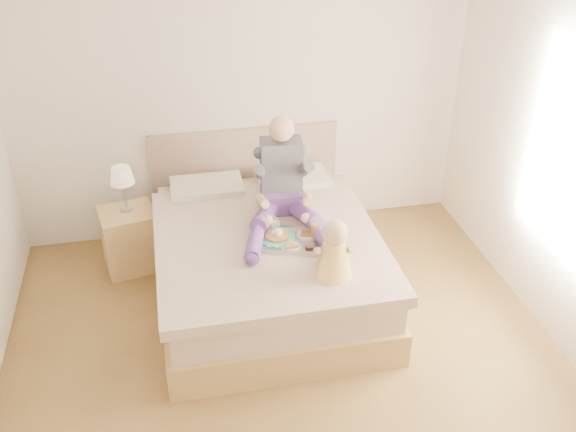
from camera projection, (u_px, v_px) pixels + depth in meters
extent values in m
cube|color=brown|center=(292.00, 379.00, 4.45)|extent=(4.00, 4.20, 0.01)
cube|color=white|center=(242.00, 90.00, 5.51)|extent=(4.00, 0.02, 2.70)
cube|color=#AA894F|center=(266.00, 277.00, 5.23)|extent=(1.68, 2.13, 0.28)
cube|color=#CCB197|center=(265.00, 251.00, 5.09)|extent=(1.60, 2.05, 0.24)
cube|color=#CCB197|center=(268.00, 244.00, 4.88)|extent=(1.70, 1.80, 0.09)
cube|color=white|center=(207.00, 190.00, 5.55)|extent=(0.62, 0.40, 0.14)
cube|color=white|center=(293.00, 182.00, 5.69)|extent=(0.62, 0.40, 0.14)
cube|color=gray|center=(245.00, 178.00, 5.94)|extent=(1.70, 0.08, 1.00)
cube|color=#AA894F|center=(130.00, 239.00, 5.47)|extent=(0.52, 0.48, 0.55)
cylinder|color=#B4B5BB|center=(127.00, 208.00, 5.34)|extent=(0.11, 0.11, 0.04)
cylinder|color=#B4B5BB|center=(125.00, 195.00, 5.27)|extent=(0.02, 0.02, 0.22)
cone|color=beige|center=(122.00, 175.00, 5.18)|extent=(0.20, 0.20, 0.14)
cube|color=#583381|center=(282.00, 199.00, 5.21)|extent=(0.37, 0.31, 0.16)
cube|color=#3E3E47|center=(281.00, 165.00, 5.11)|extent=(0.35, 0.23, 0.44)
sphere|color=#E5BA8F|center=(281.00, 129.00, 4.92)|extent=(0.20, 0.20, 0.20)
cylinder|color=#583381|center=(266.00, 215.00, 5.02)|extent=(0.33, 0.48, 0.20)
cylinder|color=#583381|center=(255.00, 242.00, 4.72)|extent=(0.22, 0.43, 0.11)
sphere|color=#583381|center=(252.00, 259.00, 4.55)|extent=(0.10, 0.10, 0.10)
cylinder|color=#3E3E47|center=(259.00, 172.00, 4.98)|extent=(0.14, 0.28, 0.22)
cylinder|color=#E5BA8F|center=(263.00, 201.00, 4.92)|extent=(0.07, 0.28, 0.15)
sphere|color=#E5BA8F|center=(268.00, 220.00, 4.85)|extent=(0.08, 0.08, 0.08)
cylinder|color=#583381|center=(303.00, 213.00, 5.04)|extent=(0.25, 0.49, 0.20)
cylinder|color=#583381|center=(323.00, 238.00, 4.77)|extent=(0.14, 0.43, 0.11)
sphere|color=#583381|center=(333.00, 254.00, 4.60)|extent=(0.10, 0.10, 0.10)
cylinder|color=#3E3E47|center=(306.00, 170.00, 5.01)|extent=(0.08, 0.27, 0.22)
cylinder|color=#E5BA8F|center=(307.00, 199.00, 4.95)|extent=(0.12, 0.29, 0.15)
sphere|color=#E5BA8F|center=(306.00, 218.00, 4.88)|extent=(0.08, 0.08, 0.08)
cube|color=#B4B5BB|center=(290.00, 241.00, 4.83)|extent=(0.56, 0.50, 0.01)
cylinder|color=#3EB4A3|center=(277.00, 238.00, 4.84)|extent=(0.27, 0.27, 0.02)
cylinder|color=#B0783A|center=(277.00, 236.00, 4.83)|extent=(0.18, 0.18, 0.02)
cylinder|color=white|center=(272.00, 224.00, 4.93)|extent=(0.08, 0.08, 0.09)
torus|color=white|center=(278.00, 224.00, 4.93)|extent=(0.03, 0.06, 0.06)
cylinder|color=#967649|center=(272.00, 219.00, 4.91)|extent=(0.07, 0.07, 0.01)
cylinder|color=white|center=(307.00, 235.00, 4.88)|extent=(0.15, 0.15, 0.01)
cube|color=#B0783A|center=(307.00, 233.00, 4.87)|extent=(0.11, 0.10, 0.02)
cylinder|color=white|center=(291.00, 247.00, 4.73)|extent=(0.15, 0.15, 0.01)
ellipsoid|color=red|center=(294.00, 246.00, 4.72)|extent=(0.04, 0.03, 0.01)
cylinder|color=white|center=(315.00, 230.00, 4.83)|extent=(0.07, 0.07, 0.12)
cylinder|color=orange|center=(315.00, 231.00, 4.83)|extent=(0.07, 0.07, 0.12)
cylinder|color=white|center=(309.00, 247.00, 4.71)|extent=(0.07, 0.07, 0.04)
cylinder|color=#3F1309|center=(309.00, 247.00, 4.71)|extent=(0.06, 0.06, 0.03)
cone|color=#FFCB50|center=(334.00, 258.00, 4.40)|extent=(0.26, 0.26, 0.28)
sphere|color=#E5BA8F|center=(335.00, 232.00, 4.29)|extent=(0.18, 0.18, 0.18)
cylinder|color=#E5BA8F|center=(324.00, 258.00, 4.56)|extent=(0.11, 0.21, 0.07)
sphere|color=#E5BA8F|center=(321.00, 251.00, 4.64)|extent=(0.06, 0.06, 0.06)
cylinder|color=#E5BA8F|center=(319.00, 251.00, 4.37)|extent=(0.10, 0.15, 0.12)
cylinder|color=#E5BA8F|center=(337.00, 258.00, 4.56)|extent=(0.07, 0.20, 0.07)
sphere|color=#E5BA8F|center=(336.00, 250.00, 4.65)|extent=(0.06, 0.06, 0.06)
cylinder|color=#E5BA8F|center=(349.00, 250.00, 4.39)|extent=(0.07, 0.15, 0.12)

